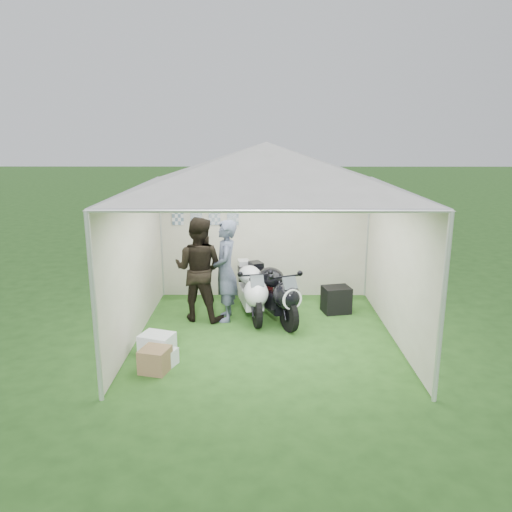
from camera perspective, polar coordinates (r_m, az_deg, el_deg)
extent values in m
plane|color=#234A18|center=(8.04, 1.08, -8.98)|extent=(80.00, 80.00, 0.00)
cylinder|color=silver|center=(6.06, -17.99, -5.87)|extent=(0.06, 0.06, 2.30)
cylinder|color=silver|center=(6.13, 20.53, -5.84)|extent=(0.06, 0.06, 2.30)
cylinder|color=silver|center=(9.79, -10.84, 2.03)|extent=(0.06, 0.06, 2.30)
cylinder|color=silver|center=(9.84, 12.69, 1.99)|extent=(0.06, 0.06, 2.30)
cube|color=silver|center=(9.61, 0.95, 2.05)|extent=(4.00, 0.02, 2.30)
cube|color=silver|center=(7.89, -13.56, -0.99)|extent=(0.02, 4.00, 2.30)
cube|color=silver|center=(7.95, 15.69, -1.02)|extent=(0.02, 4.00, 2.30)
pyramid|color=silver|center=(7.42, 1.17, 10.23)|extent=(5.66, 5.66, 0.70)
cube|color=#99A5B7|center=(9.59, -8.99, 6.11)|extent=(0.22, 0.02, 0.28)
cube|color=#99A5B7|center=(9.54, -6.90, 6.14)|extent=(0.22, 0.02, 0.28)
cube|color=#99A5B7|center=(9.51, -4.80, 6.16)|extent=(0.22, 0.01, 0.28)
cube|color=#99A5B7|center=(9.48, -2.68, 6.17)|extent=(0.22, 0.01, 0.28)
cube|color=#99A5B7|center=(9.64, -8.92, 4.34)|extent=(0.22, 0.02, 0.28)
cube|color=#99A5B7|center=(9.59, -6.85, 4.36)|extent=(0.22, 0.01, 0.28)
cube|color=#99A5B7|center=(9.55, -4.76, 4.38)|extent=(0.22, 0.02, 0.28)
cube|color=#99A5B7|center=(9.53, -2.66, 4.39)|extent=(0.22, 0.01, 0.28)
cylinder|color=#D8590C|center=(9.45, 2.19, 6.77)|extent=(3.20, 0.02, 0.02)
cylinder|color=black|center=(8.23, 0.11, -6.37)|extent=(0.19, 0.55, 0.54)
cylinder|color=black|center=(9.41, -1.35, -3.74)|extent=(0.24, 0.56, 0.54)
cube|color=silver|center=(8.76, -0.62, -4.61)|extent=(0.47, 0.90, 0.27)
ellipsoid|color=silver|center=(8.22, -0.01, -4.27)|extent=(0.50, 0.61, 0.45)
ellipsoid|color=silver|center=(8.73, -0.73, -2.18)|extent=(0.50, 0.62, 0.32)
cube|color=black|center=(9.09, -1.13, -1.88)|extent=(0.33, 0.58, 0.13)
cube|color=silver|center=(9.35, -1.43, -0.97)|extent=(0.25, 0.30, 0.16)
cube|color=black|center=(9.05, -1.02, -2.97)|extent=(0.18, 0.51, 0.09)
cube|color=#3F474C|center=(8.05, 0.13, -2.92)|extent=(0.24, 0.17, 0.19)
cylinder|color=black|center=(8.09, 3.77, -6.74)|extent=(0.30, 0.55, 0.56)
cylinder|color=black|center=(9.20, 0.17, -4.11)|extent=(0.35, 0.57, 0.56)
cube|color=black|center=(8.57, 1.99, -4.97)|extent=(0.63, 0.94, 0.28)
ellipsoid|color=black|center=(8.06, 3.51, -4.55)|extent=(0.60, 0.68, 0.46)
ellipsoid|color=black|center=(8.54, 1.75, -2.42)|extent=(0.60, 0.69, 0.33)
cube|color=black|center=(8.88, 0.76, -2.14)|extent=(0.44, 0.61, 0.13)
cube|color=black|center=(9.13, 0.00, -1.20)|extent=(0.30, 0.34, 0.17)
cube|color=maroon|center=(8.85, 0.99, -3.28)|extent=(0.28, 0.51, 0.09)
cube|color=#3F474C|center=(7.90, 3.89, -3.12)|extent=(0.26, 0.21, 0.20)
cylinder|color=white|center=(7.89, 4.17, -4.98)|extent=(0.32, 0.15, 0.33)
cube|color=blue|center=(9.33, -0.05, -4.79)|extent=(0.41, 0.34, 0.27)
imported|color=black|center=(8.47, -6.57, -1.49)|extent=(1.01, 0.87, 1.78)
imported|color=slate|center=(8.42, -3.50, -1.70)|extent=(0.45, 0.65, 1.73)
cube|color=black|center=(9.03, 9.15, -4.94)|extent=(0.54, 0.47, 0.47)
cube|color=silver|center=(7.47, -11.23, -9.84)|extent=(0.55, 0.48, 0.31)
cube|color=brown|center=(6.98, -11.45, -11.54)|extent=(0.44, 0.44, 0.32)
cube|color=silver|center=(7.15, -10.39, -11.26)|extent=(0.39, 0.36, 0.23)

